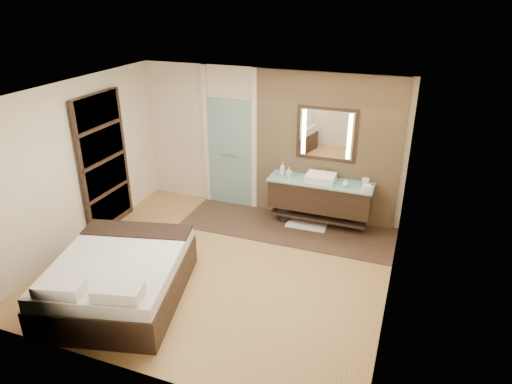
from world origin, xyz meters
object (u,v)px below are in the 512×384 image
at_px(bed, 120,278).
at_px(waste_bin, 284,214).
at_px(mirror_unit, 327,134).
at_px(vanity, 320,196).

bearing_deg(bed, waste_bin, 50.70).
bearing_deg(mirror_unit, vanity, -90.00).
bearing_deg(mirror_unit, bed, -122.08).
height_order(vanity, waste_bin, vanity).
height_order(mirror_unit, bed, mirror_unit).
relative_size(vanity, bed, 0.77).
distance_m(vanity, mirror_unit, 1.10).
bearing_deg(waste_bin, vanity, 6.10).
bearing_deg(vanity, waste_bin, -173.90).
relative_size(mirror_unit, bed, 0.44).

